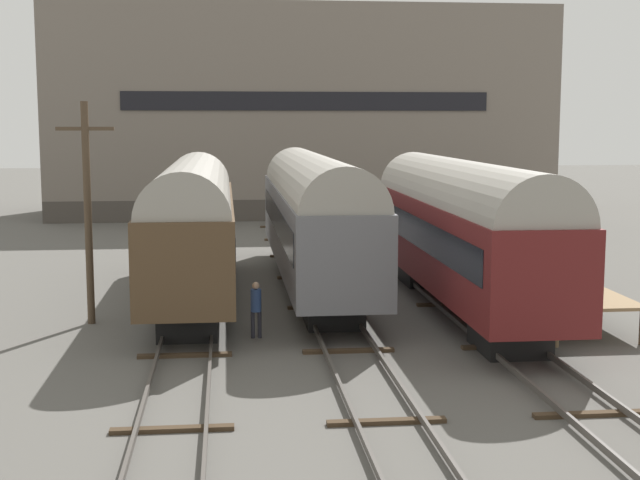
{
  "coord_description": "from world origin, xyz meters",
  "views": [
    {
      "loc": [
        -3.39,
        -27.25,
        6.48
      ],
      "look_at": [
        0.0,
        4.57,
        2.2
      ],
      "focal_mm": 50.0,
      "sensor_mm": 36.0,
      "label": 1
    }
  ],
  "objects_px": {
    "bench": "(546,265)",
    "utility_pole": "(88,209)",
    "person_worker": "(256,304)",
    "train_car_brown": "(193,221)",
    "train_car_grey": "(314,212)",
    "train_car_maroon": "(462,226)"
  },
  "relations": [
    {
      "from": "bench",
      "to": "person_worker",
      "type": "distance_m",
      "value": 10.38
    },
    {
      "from": "train_car_maroon",
      "to": "utility_pole",
      "type": "relative_size",
      "value": 2.31
    },
    {
      "from": "train_car_brown",
      "to": "train_car_grey",
      "type": "bearing_deg",
      "value": 23.0
    },
    {
      "from": "bench",
      "to": "utility_pole",
      "type": "bearing_deg",
      "value": -179.04
    },
    {
      "from": "train_car_brown",
      "to": "person_worker",
      "type": "bearing_deg",
      "value": -70.75
    },
    {
      "from": "train_car_grey",
      "to": "train_car_maroon",
      "type": "relative_size",
      "value": 1.16
    },
    {
      "from": "utility_pole",
      "to": "person_worker",
      "type": "bearing_deg",
      "value": -25.72
    },
    {
      "from": "train_car_grey",
      "to": "person_worker",
      "type": "height_order",
      "value": "train_car_grey"
    },
    {
      "from": "train_car_brown",
      "to": "utility_pole",
      "type": "xyz_separation_m",
      "value": [
        -3.17,
        -3.35,
        0.79
      ]
    },
    {
      "from": "train_car_grey",
      "to": "person_worker",
      "type": "bearing_deg",
      "value": -107.94
    },
    {
      "from": "train_car_maroon",
      "to": "person_worker",
      "type": "bearing_deg",
      "value": -156.7
    },
    {
      "from": "train_car_brown",
      "to": "person_worker",
      "type": "height_order",
      "value": "train_car_brown"
    },
    {
      "from": "train_car_grey",
      "to": "bench",
      "type": "distance_m",
      "value": 9.1
    },
    {
      "from": "bench",
      "to": "utility_pole",
      "type": "height_order",
      "value": "utility_pole"
    },
    {
      "from": "train_car_grey",
      "to": "train_car_maroon",
      "type": "height_order",
      "value": "train_car_grey"
    },
    {
      "from": "train_car_brown",
      "to": "bench",
      "type": "bearing_deg",
      "value": -14.42
    },
    {
      "from": "train_car_maroon",
      "to": "bench",
      "type": "height_order",
      "value": "train_car_maroon"
    },
    {
      "from": "train_car_grey",
      "to": "utility_pole",
      "type": "relative_size",
      "value": 2.68
    },
    {
      "from": "train_car_brown",
      "to": "utility_pole",
      "type": "relative_size",
      "value": 2.27
    },
    {
      "from": "person_worker",
      "to": "utility_pole",
      "type": "xyz_separation_m",
      "value": [
        -5.22,
        2.52,
        2.68
      ]
    },
    {
      "from": "bench",
      "to": "train_car_brown",
      "type": "bearing_deg",
      "value": 165.58
    },
    {
      "from": "bench",
      "to": "utility_pole",
      "type": "relative_size",
      "value": 0.2
    }
  ]
}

